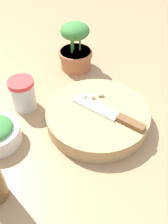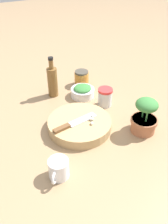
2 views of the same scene
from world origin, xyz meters
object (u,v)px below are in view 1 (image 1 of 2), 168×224
cutting_board (98,116)px  garlic_cloves (90,96)px  spice_jar (23,94)px  potted_herb (75,49)px  chef_knife (112,114)px

cutting_board → garlic_cloves: 0.06m
spice_jar → potted_herb: (0.24, 0.05, 0.02)m
garlic_cloves → chef_knife: bearing=-93.9°
chef_knife → spice_jar: spice_jar is taller
spice_jar → chef_knife: bearing=-61.5°
chef_knife → potted_herb: 0.30m
garlic_cloves → potted_herb: (0.11, 0.19, 0.02)m
potted_herb → garlic_cloves: bearing=-120.9°
cutting_board → garlic_cloves: (0.02, 0.05, 0.03)m
garlic_cloves → spice_jar: spice_jar is taller
garlic_cloves → spice_jar: size_ratio=0.66×
potted_herb → spice_jar: bearing=-167.9°
chef_knife → potted_herb: potted_herb is taller
cutting_board → spice_jar: (-0.11, 0.19, 0.02)m
chef_knife → potted_herb: (0.12, 0.28, 0.02)m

